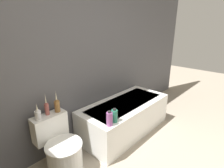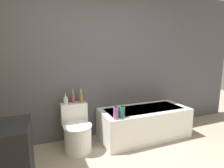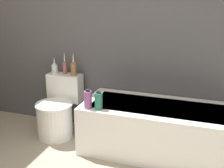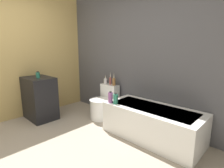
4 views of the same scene
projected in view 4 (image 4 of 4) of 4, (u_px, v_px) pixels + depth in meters
ground_plane at (27, 163)px, 2.22m from camera, size 12.00×12.00×0.00m
wall_back_tiled at (129, 55)px, 3.41m from camera, size 6.40×0.06×2.60m
wall_left_painted at (29, 54)px, 3.65m from camera, size 0.06×6.40×2.60m
bathtub at (152, 122)px, 2.80m from camera, size 1.55×0.70×0.51m
toilet at (103, 104)px, 3.61m from camera, size 0.42×0.58×0.67m
vanity_counter at (40, 98)px, 3.56m from camera, size 0.68×0.48×0.86m
soap_bottle_glass at (38, 75)px, 3.39m from camera, size 0.07×0.07×0.13m
vase_gold at (105, 81)px, 3.74m from camera, size 0.07×0.07×0.20m
vase_silver at (110, 80)px, 3.67m from camera, size 0.05×0.05×0.27m
vase_bronze at (114, 81)px, 3.58m from camera, size 0.07×0.07×0.27m
shampoo_bottle_tall at (110, 97)px, 2.98m from camera, size 0.08×0.08×0.20m
shampoo_bottle_short at (116, 99)px, 2.92m from camera, size 0.08×0.08×0.18m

